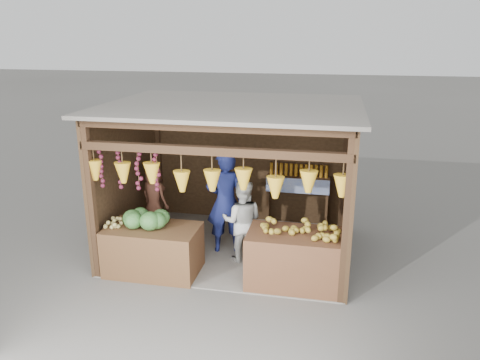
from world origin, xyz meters
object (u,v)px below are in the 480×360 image
counter_left (153,250)px  vendor_seated (154,196)px  woman_standing (242,221)px  counter_right (295,259)px  man_standing (226,202)px

counter_left → vendor_seated: 1.37m
vendor_seated → woman_standing: bearing=-169.9°
counter_right → woman_standing: 1.21m
counter_left → woman_standing: 1.56m
counter_right → man_standing: size_ratio=0.79×
woman_standing → vendor_seated: bearing=-19.7°
counter_left → man_standing: size_ratio=0.80×
counter_right → vendor_seated: vendor_seated is taller
counter_left → vendor_seated: vendor_seated is taller
man_standing → counter_left: bearing=29.1°
man_standing → vendor_seated: 1.43m
woman_standing → vendor_seated: (-1.78, 0.49, 0.16)m
counter_right → counter_left: bearing=-178.7°
counter_right → woman_standing: size_ratio=1.02×
counter_left → vendor_seated: bearing=109.7°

